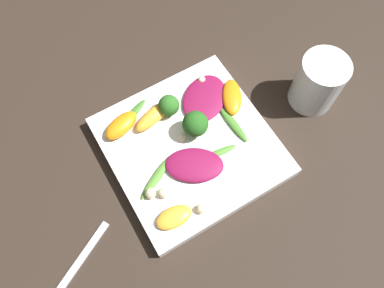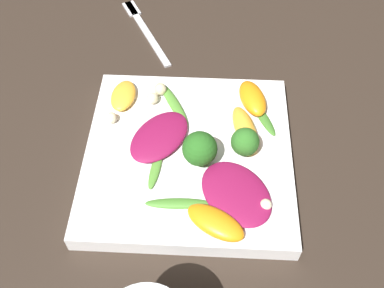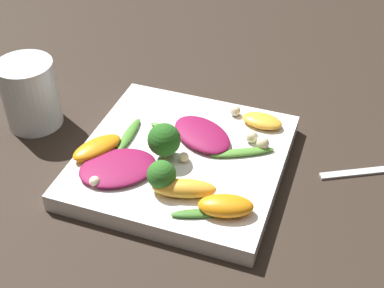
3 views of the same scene
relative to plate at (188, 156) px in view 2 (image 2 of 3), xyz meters
name	(u,v)px [view 2 (image 2 of 3)]	position (x,y,z in m)	size (l,w,h in m)	color
ground_plane	(189,162)	(0.00, 0.00, -0.01)	(2.40, 2.40, 0.00)	#2D231C
plate	(188,156)	(0.00, 0.00, 0.00)	(0.26, 0.26, 0.03)	white
fork	(142,24)	(-0.09, 0.28, -0.01)	(0.10, 0.17, 0.01)	silver
radicchio_leaf_0	(159,136)	(-0.04, 0.01, 0.02)	(0.10, 0.11, 0.01)	maroon
radicchio_leaf_1	(236,193)	(0.06, -0.06, 0.02)	(0.12, 0.12, 0.01)	maroon
orange_segment_0	(123,95)	(-0.09, 0.08, 0.02)	(0.04, 0.06, 0.01)	#FCAD33
orange_segment_1	(215,222)	(0.04, -0.11, 0.02)	(0.08, 0.06, 0.02)	orange
orange_segment_2	(253,98)	(0.08, 0.08, 0.02)	(0.05, 0.07, 0.02)	orange
orange_segment_3	(245,129)	(0.07, 0.03, 0.02)	(0.05, 0.08, 0.02)	#FCAD33
broccoli_floret_0	(245,143)	(0.07, 0.00, 0.03)	(0.04, 0.04, 0.04)	#84AD5B
broccoli_floret_1	(200,149)	(0.01, -0.02, 0.04)	(0.04, 0.04, 0.05)	#84AD5B
arugula_sprig_0	(174,104)	(-0.02, 0.08, 0.02)	(0.05, 0.08, 0.01)	#518E33
arugula_sprig_1	(178,204)	(-0.01, -0.08, 0.02)	(0.08, 0.02, 0.01)	#47842D
arugula_sprig_2	(156,168)	(-0.04, -0.03, 0.02)	(0.02, 0.06, 0.01)	#518E33
arugula_sprig_3	(264,118)	(0.10, 0.06, 0.02)	(0.04, 0.06, 0.01)	#3D7528
macadamia_nut_0	(200,143)	(0.01, 0.01, 0.02)	(0.01, 0.01, 0.01)	beige
macadamia_nut_1	(160,89)	(-0.04, 0.10, 0.02)	(0.02, 0.02, 0.02)	beige
macadamia_nut_2	(266,205)	(0.09, -0.08, 0.02)	(0.01, 0.01, 0.01)	beige
macadamia_nut_3	(111,118)	(-0.10, 0.04, 0.02)	(0.02, 0.02, 0.02)	beige
macadamia_nut_4	(153,98)	(-0.05, 0.08, 0.02)	(0.02, 0.02, 0.02)	beige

